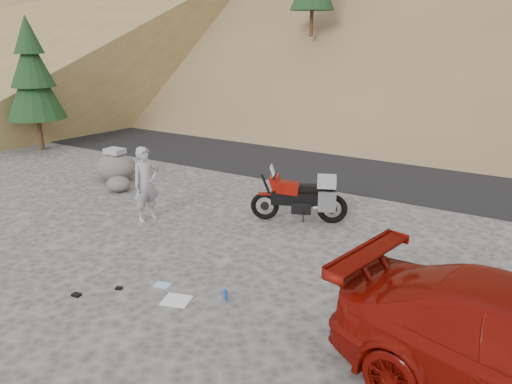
% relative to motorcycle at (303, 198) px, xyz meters
% --- Properties ---
extents(ground, '(140.00, 140.00, 0.00)m').
position_rel_motorcycle_xyz_m(ground, '(-1.19, -2.88, -0.60)').
color(ground, '#484543').
rests_on(ground, ground).
extents(road, '(120.00, 7.00, 0.05)m').
position_rel_motorcycle_xyz_m(road, '(-1.19, 6.12, -0.60)').
color(road, black).
rests_on(road, ground).
extents(conifer_verge, '(2.20, 2.20, 5.04)m').
position_rel_motorcycle_xyz_m(conifer_verge, '(-12.19, 1.62, 2.29)').
color(conifer_verge, '#3C2416').
rests_on(conifer_verge, ground).
extents(motorcycle, '(2.23, 1.22, 1.41)m').
position_rel_motorcycle_xyz_m(motorcycle, '(0.00, 0.00, 0.00)').
color(motorcycle, black).
rests_on(motorcycle, ground).
extents(man, '(0.61, 0.77, 1.85)m').
position_rel_motorcycle_xyz_m(man, '(-3.33, -1.90, -0.60)').
color(man, '#9B9BA0').
rests_on(man, ground).
extents(boulder, '(1.50, 1.34, 1.04)m').
position_rel_motorcycle_xyz_m(boulder, '(-6.52, 0.13, -0.15)').
color(boulder, '#56514A').
rests_on(boulder, ground).
extents(small_rock, '(0.85, 0.79, 0.44)m').
position_rel_motorcycle_xyz_m(small_rock, '(-5.64, -0.64, -0.38)').
color(small_rock, '#56514A').
rests_on(small_rock, ground).
extents(gear_white_cloth, '(0.57, 0.54, 0.02)m').
position_rel_motorcycle_xyz_m(gear_white_cloth, '(-0.19, -4.57, -0.59)').
color(gear_white_cloth, white).
rests_on(gear_white_cloth, ground).
extents(gear_bottle, '(0.08, 0.08, 0.19)m').
position_rel_motorcycle_xyz_m(gear_bottle, '(0.51, -4.09, -0.51)').
color(gear_bottle, '#1B48A5').
rests_on(gear_bottle, ground).
extents(gear_funnel, '(0.15, 0.15, 0.19)m').
position_rel_motorcycle_xyz_m(gear_funnel, '(2.76, -4.33, -0.51)').
color(gear_funnel, red).
rests_on(gear_funnel, ground).
extents(gear_glove_a, '(0.16, 0.12, 0.04)m').
position_rel_motorcycle_xyz_m(gear_glove_a, '(-1.82, -5.36, -0.58)').
color(gear_glove_a, black).
rests_on(gear_glove_a, ground).
extents(gear_glove_b, '(0.14, 0.13, 0.04)m').
position_rel_motorcycle_xyz_m(gear_glove_b, '(-1.35, -4.80, -0.58)').
color(gear_glove_b, black).
rests_on(gear_glove_b, ground).
extents(gear_blue_cloth, '(0.34, 0.28, 0.01)m').
position_rel_motorcycle_xyz_m(gear_blue_cloth, '(-0.77, -4.28, -0.60)').
color(gear_blue_cloth, '#9CC4F1').
rests_on(gear_blue_cloth, ground).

